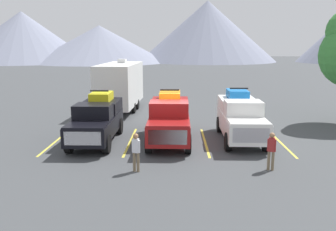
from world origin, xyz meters
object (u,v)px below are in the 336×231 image
(pickup_truck_b, at_px, (169,118))
(person_a, at_px, (136,150))
(pickup_truck_c, at_px, (240,117))
(pickup_truck_a, at_px, (97,119))
(person_b, at_px, (271,149))
(camper_trailer_a, at_px, (120,84))

(pickup_truck_b, xyz_separation_m, person_a, (-1.25, -4.61, -0.32))
(pickup_truck_c, height_order, person_a, pickup_truck_c)
(pickup_truck_a, bearing_deg, pickup_truck_b, 0.72)
(person_b, bearing_deg, pickup_truck_c, 95.29)
(pickup_truck_c, distance_m, person_a, 7.12)
(camper_trailer_a, height_order, person_b, camper_trailer_a)
(pickup_truck_a, bearing_deg, person_b, -28.09)
(pickup_truck_b, bearing_deg, person_b, -45.70)
(pickup_truck_b, relative_size, pickup_truck_c, 1.01)
(person_a, bearing_deg, camper_trailer_a, 101.30)
(person_b, bearing_deg, pickup_truck_a, 151.91)
(pickup_truck_c, bearing_deg, pickup_truck_b, -173.65)
(pickup_truck_c, xyz_separation_m, person_b, (0.44, -4.74, -0.33))
(person_a, xyz_separation_m, person_b, (5.47, 0.29, -0.00))
(pickup_truck_c, relative_size, camper_trailer_a, 0.68)
(pickup_truck_c, relative_size, person_a, 3.42)
(pickup_truck_b, distance_m, camper_trailer_a, 9.39)
(pickup_truck_a, distance_m, person_b, 9.08)
(pickup_truck_c, distance_m, camper_trailer_a, 11.17)
(person_a, bearing_deg, person_b, 3.06)
(pickup_truck_a, relative_size, pickup_truck_c, 1.01)
(pickup_truck_b, distance_m, person_a, 4.79)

